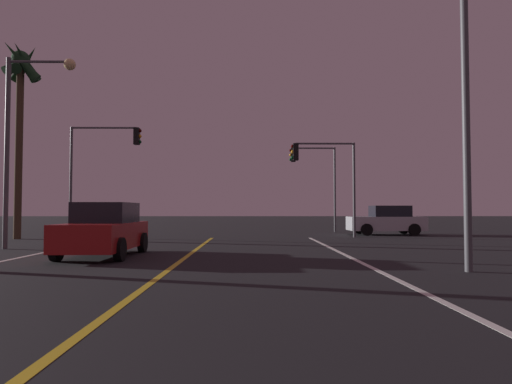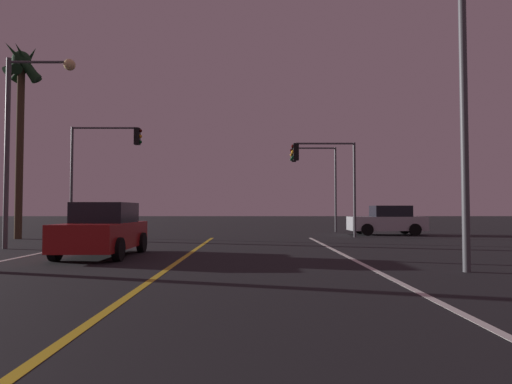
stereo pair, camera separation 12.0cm
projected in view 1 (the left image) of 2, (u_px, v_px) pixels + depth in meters
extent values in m
cube|color=silver|center=(420.00, 291.00, 8.16)|extent=(0.16, 30.47, 0.01)
cube|color=gold|center=(139.00, 291.00, 8.10)|extent=(0.16, 30.47, 0.01)
cylinder|color=black|center=(120.00, 249.00, 12.81)|extent=(0.22, 0.68, 0.68)
cylinder|color=black|center=(56.00, 249.00, 12.79)|extent=(0.22, 0.68, 0.68)
cylinder|color=black|center=(143.00, 242.00, 15.51)|extent=(0.22, 0.68, 0.68)
cylinder|color=black|center=(90.00, 242.00, 15.49)|extent=(0.22, 0.68, 0.68)
cube|color=maroon|center=(104.00, 235.00, 14.17)|extent=(1.80, 4.30, 0.80)
cube|color=black|center=(107.00, 213.00, 14.44)|extent=(1.60, 2.10, 0.64)
cube|color=red|center=(139.00, 229.00, 16.27)|extent=(0.24, 0.08, 0.16)
cube|color=red|center=(106.00, 229.00, 16.26)|extent=(0.24, 0.08, 0.16)
cylinder|color=black|center=(367.00, 230.00, 25.33)|extent=(0.68, 0.22, 0.68)
cylinder|color=black|center=(359.00, 228.00, 27.12)|extent=(0.68, 0.22, 0.68)
cylinder|color=black|center=(414.00, 230.00, 25.36)|extent=(0.68, 0.22, 0.68)
cylinder|color=black|center=(403.00, 228.00, 27.16)|extent=(0.68, 0.22, 0.68)
cube|color=#B7BABF|center=(386.00, 223.00, 26.25)|extent=(4.30, 1.80, 0.80)
cube|color=black|center=(390.00, 211.00, 26.29)|extent=(2.10, 1.60, 0.64)
cube|color=red|center=(425.00, 222.00, 25.68)|extent=(0.08, 0.24, 0.16)
cube|color=red|center=(418.00, 221.00, 26.88)|extent=(0.08, 0.24, 0.16)
cylinder|color=#4C4C51|center=(354.00, 190.00, 24.01)|extent=(0.14, 0.14, 5.06)
cylinder|color=#4C4C51|center=(325.00, 144.00, 24.08)|extent=(3.12, 0.10, 0.10)
cube|color=black|center=(296.00, 152.00, 24.05)|extent=(0.28, 0.36, 0.90)
sphere|color=#3A0605|center=(293.00, 146.00, 24.06)|extent=(0.20, 0.20, 0.20)
sphere|color=orange|center=(293.00, 152.00, 24.05)|extent=(0.20, 0.20, 0.20)
sphere|color=#063816|center=(293.00, 157.00, 24.04)|extent=(0.20, 0.20, 0.20)
cylinder|color=#4C4C51|center=(71.00, 182.00, 23.84)|extent=(0.14, 0.14, 5.88)
cylinder|color=#4C4C51|center=(104.00, 128.00, 23.98)|extent=(3.46, 0.10, 0.10)
cube|color=black|center=(137.00, 136.00, 23.98)|extent=(0.28, 0.36, 0.90)
sphere|color=#3A0605|center=(140.00, 131.00, 23.99)|extent=(0.20, 0.20, 0.20)
sphere|color=orange|center=(140.00, 136.00, 23.98)|extent=(0.20, 0.20, 0.20)
sphere|color=#063816|center=(140.00, 142.00, 23.97)|extent=(0.20, 0.20, 0.20)
cylinder|color=#4C4C51|center=(335.00, 190.00, 29.51)|extent=(0.14, 0.14, 5.56)
cylinder|color=#4C4C51|center=(314.00, 148.00, 29.60)|extent=(2.73, 0.10, 0.10)
cube|color=black|center=(293.00, 155.00, 29.57)|extent=(0.28, 0.36, 0.90)
sphere|color=#3A0605|center=(291.00, 150.00, 29.58)|extent=(0.20, 0.20, 0.20)
sphere|color=orange|center=(291.00, 155.00, 29.57)|extent=(0.20, 0.20, 0.20)
sphere|color=#063816|center=(291.00, 159.00, 29.55)|extent=(0.20, 0.20, 0.20)
cylinder|color=#4C4C51|center=(466.00, 117.00, 10.80)|extent=(0.18, 0.18, 7.39)
cylinder|color=#4C4C51|center=(7.00, 153.00, 16.93)|extent=(0.18, 0.18, 7.24)
cylinder|color=#4C4C51|center=(39.00, 62.00, 17.07)|extent=(2.31, 0.10, 0.10)
sphere|color=#F9D88C|center=(70.00, 64.00, 17.08)|extent=(0.44, 0.44, 0.44)
cylinder|color=#473826|center=(19.00, 151.00, 22.66)|extent=(0.36, 0.36, 8.85)
sphere|color=#19381E|center=(21.00, 60.00, 22.85)|extent=(0.90, 0.90, 0.90)
cone|color=#19381E|center=(26.00, 62.00, 22.76)|extent=(1.05, 1.96, 1.86)
cone|color=#19381E|center=(25.00, 64.00, 23.13)|extent=(1.76, 0.99, 1.99)
cone|color=#19381E|center=(18.00, 64.00, 23.02)|extent=(1.39, 1.56, 1.51)
cone|color=#19381E|center=(14.00, 61.00, 22.67)|extent=(1.55, 1.95, 1.63)
cone|color=#19381E|center=(20.00, 61.00, 22.57)|extent=(1.95, 1.32, 2.06)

